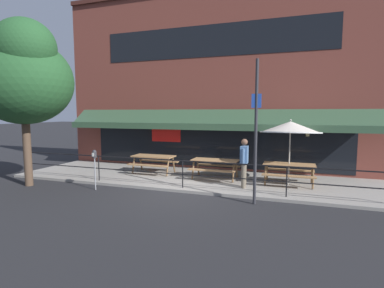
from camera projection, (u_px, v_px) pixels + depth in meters
The scene contains 12 objects.
ground_plane at pixel (180, 193), 10.16m from camera, with size 120.00×120.00×0.00m, color #232326.
patio_deck at pixel (198, 179), 12.04m from camera, with size 15.00×4.00×0.10m, color gray.
restaurant_building at pixel (213, 81), 13.69m from camera, with size 15.00×1.60×8.38m.
patio_railing at pixel (183, 168), 10.36m from camera, with size 13.84×0.04×0.97m.
picnic_table_left at pixel (154, 159), 12.86m from camera, with size 1.80×1.42×0.76m.
picnic_table_centre at pixel (215, 164), 11.77m from camera, with size 1.80×1.42×0.76m.
picnic_table_right at pixel (289, 168), 10.80m from camera, with size 1.80×1.42×0.76m.
patio_umbrella_right at pixel (290, 127), 10.65m from camera, with size 2.14×2.14×2.38m.
pedestrian_walking at pixel (244, 160), 10.36m from camera, with size 0.25×0.62×1.71m.
parking_meter_near at pixel (94, 158), 10.43m from camera, with size 0.15×0.16×1.42m.
street_sign_pole at pixel (256, 131), 8.68m from camera, with size 0.28×0.09×4.23m.
street_tree_curbside at pixel (23, 76), 10.63m from camera, with size 3.59×3.24×5.88m.
Camera 1 is at (3.64, -9.25, 2.73)m, focal length 28.00 mm.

